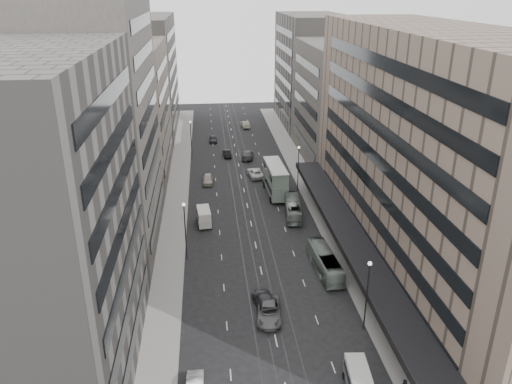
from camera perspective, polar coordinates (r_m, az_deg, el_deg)
name	(u,v)px	position (r m, az deg, el deg)	size (l,w,h in m)	color
ground	(269,307)	(59.19, 1.47, -12.98)	(220.00, 220.00, 0.00)	black
sidewalk_right	(307,184)	(93.75, 5.88, 0.89)	(4.00, 125.00, 0.15)	gray
sidewalk_left	(178,189)	(92.10, -8.92, 0.33)	(4.00, 125.00, 0.15)	gray
department_store	(435,156)	(65.32, 19.74, 3.86)	(19.20, 60.00, 30.00)	#756455
building_right_mid	(341,103)	(106.03, 9.68, 9.96)	(15.00, 28.00, 24.00)	#48433E
building_right_far	(312,71)	(134.34, 6.38, 13.59)	(15.00, 32.00, 28.00)	#605C57
building_left_a	(33,230)	(46.76, -24.16, -4.03)	(15.00, 28.00, 30.00)	#605C57
building_left_b	(93,126)	(70.67, -18.15, 7.15)	(15.00, 26.00, 34.00)	#48433E
building_left_c	(125,113)	(97.51, -14.79, 8.77)	(15.00, 28.00, 25.00)	#736559
building_left_d	(143,76)	(129.33, -12.81, 12.85)	(15.00, 38.00, 28.00)	#605C57
lamp_right_near	(367,288)	(54.20, 12.62, -10.63)	(0.44, 0.44, 8.32)	#262628
lamp_right_far	(298,163)	(89.25, 4.87, 3.32)	(0.44, 0.44, 8.32)	#262628
lamp_left_near	(185,225)	(66.60, -8.12, -3.71)	(0.44, 0.44, 8.32)	#262628
lamp_left_far	(191,135)	(106.92, -7.45, 6.44)	(0.44, 0.44, 8.32)	#262628
bus_near	(325,262)	(65.58, 7.88, -7.91)	(2.34, 10.00, 2.78)	gray
bus_far	(293,208)	(80.44, 4.23, -1.83)	(2.23, 9.54, 2.66)	gray
double_decker	(275,179)	(87.80, 2.23, 1.52)	(3.46, 10.27, 5.56)	slate
vw_microbus	(358,379)	(49.12, 11.61, -20.20)	(2.41, 4.71, 2.46)	#5B6163
panel_van	(204,216)	(77.39, -5.97, -2.79)	(2.41, 4.41, 2.68)	beige
sedan_2	(269,311)	(57.09, 1.46, -13.48)	(2.68, 5.81, 1.61)	#5C5C5F
sedan_3	(265,301)	(58.73, 0.99, -12.34)	(2.22, 5.47, 1.59)	#2A2A2D
sedan_4	(208,179)	(94.09, -5.54, 1.47)	(1.94, 4.82, 1.64)	#B2A394
sedan_5	(227,154)	(108.88, -3.34, 4.40)	(1.45, 4.16, 1.37)	black
sedan_6	(255,173)	(96.97, -0.07, 2.22)	(2.69, 5.83, 1.62)	silver
sedan_7	(247,154)	(107.61, -1.01, 4.31)	(2.40, 5.90, 1.71)	#525355
sedan_8	(213,139)	(119.76, -4.91, 6.07)	(1.79, 4.44, 1.51)	#28292B
sedan_9	(245,124)	(132.05, -1.27, 7.73)	(1.79, 5.14, 1.69)	#B4AD95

